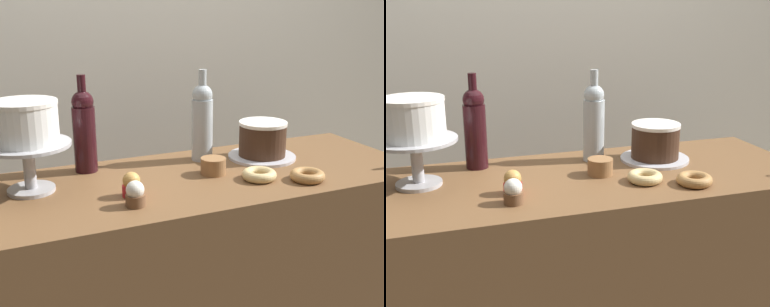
# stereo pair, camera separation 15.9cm
# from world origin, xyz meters

# --- Properties ---
(back_wall) EXTENTS (6.00, 0.05, 2.60)m
(back_wall) POSITION_xyz_m (0.00, 0.86, 1.30)
(back_wall) COLOR beige
(back_wall) RESTS_ON ground_plane
(display_counter) EXTENTS (1.58, 0.57, 0.92)m
(display_counter) POSITION_xyz_m (0.00, 0.00, 0.46)
(display_counter) COLOR brown
(display_counter) RESTS_ON ground_plane
(cake_stand_pedestal) EXTENTS (0.26, 0.26, 0.15)m
(cake_stand_pedestal) POSITION_xyz_m (-0.50, 0.07, 1.02)
(cake_stand_pedestal) COLOR #B2B2B7
(cake_stand_pedestal) RESTS_ON display_counter
(white_layer_cake) EXTENTS (0.19, 0.19, 0.13)m
(white_layer_cake) POSITION_xyz_m (-0.50, 0.07, 1.13)
(white_layer_cake) COLOR white
(white_layer_cake) RESTS_ON cake_stand_pedestal
(silver_serving_platter) EXTENTS (0.25, 0.25, 0.01)m
(silver_serving_platter) POSITION_xyz_m (0.32, 0.09, 0.92)
(silver_serving_platter) COLOR silver
(silver_serving_platter) RESTS_ON display_counter
(chocolate_round_cake) EXTENTS (0.17, 0.17, 0.13)m
(chocolate_round_cake) POSITION_xyz_m (0.32, 0.09, 0.99)
(chocolate_round_cake) COLOR #3D2619
(chocolate_round_cake) RESTS_ON silver_serving_platter
(wine_bottle_dark_red) EXTENTS (0.08, 0.08, 0.33)m
(wine_bottle_dark_red) POSITION_xyz_m (-0.30, 0.20, 1.06)
(wine_bottle_dark_red) COLOR black
(wine_bottle_dark_red) RESTS_ON display_counter
(wine_bottle_clear) EXTENTS (0.08, 0.08, 0.33)m
(wine_bottle_clear) POSITION_xyz_m (0.11, 0.16, 1.06)
(wine_bottle_clear) COLOR #B2BCC1
(wine_bottle_clear) RESTS_ON display_counter
(cupcake_vanilla) EXTENTS (0.06, 0.06, 0.07)m
(cupcake_vanilla) POSITION_xyz_m (-0.24, -0.16, 0.95)
(cupcake_vanilla) COLOR brown
(cupcake_vanilla) RESTS_ON display_counter
(cupcake_caramel) EXTENTS (0.06, 0.06, 0.07)m
(cupcake_caramel) POSITION_xyz_m (-0.23, -0.08, 0.95)
(cupcake_caramel) COLOR red
(cupcake_caramel) RESTS_ON display_counter
(donut_maple) EXTENTS (0.11, 0.11, 0.03)m
(donut_maple) POSITION_xyz_m (0.33, -0.18, 0.94)
(donut_maple) COLOR #B27F47
(donut_maple) RESTS_ON display_counter
(donut_glazed) EXTENTS (0.11, 0.11, 0.03)m
(donut_glazed) POSITION_xyz_m (0.19, -0.11, 0.94)
(donut_glazed) COLOR #E0C17F
(donut_glazed) RESTS_ON display_counter
(cookie_stack) EXTENTS (0.08, 0.08, 0.05)m
(cookie_stack) POSITION_xyz_m (0.08, -0.00, 0.95)
(cookie_stack) COLOR olive
(cookie_stack) RESTS_ON display_counter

